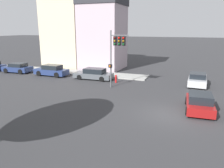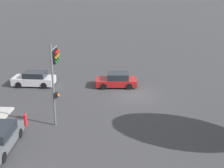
# 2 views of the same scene
# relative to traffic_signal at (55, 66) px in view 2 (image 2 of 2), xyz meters

# --- Properties ---
(ground_plane) EXTENTS (300.00, 300.00, 0.00)m
(ground_plane) POSITION_rel_traffic_signal_xyz_m (-5.58, -6.04, -4.26)
(ground_plane) COLOR #333335
(traffic_signal) EXTENTS (0.59, 2.01, 5.93)m
(traffic_signal) POSITION_rel_traffic_signal_xyz_m (0.00, 0.00, 0.00)
(traffic_signal) COLOR #515456
(traffic_signal) RESTS_ON ground_plane
(crossing_car_0) EXTENTS (4.06, 2.03, 1.40)m
(crossing_car_0) POSITION_rel_traffic_signal_xyz_m (4.11, -7.98, -3.60)
(crossing_car_0) COLOR #B7B7BC
(crossing_car_0) RESTS_ON ground_plane
(crossing_car_1) EXTENTS (4.02, 2.15, 1.38)m
(crossing_car_1) POSITION_rel_traffic_signal_xyz_m (-4.02, -8.12, -3.62)
(crossing_car_1) COLOR maroon
(crossing_car_1) RESTS_ON ground_plane
(fire_hydrant) EXTENTS (0.22, 0.22, 0.92)m
(fire_hydrant) POSITION_rel_traffic_signal_xyz_m (2.14, 0.82, -3.77)
(fire_hydrant) COLOR red
(fire_hydrant) RESTS_ON ground_plane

